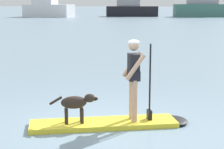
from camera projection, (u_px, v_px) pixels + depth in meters
The scene contains 7 objects.
ground_plane at pixel (104, 126), 8.01m from camera, with size 400.00×400.00×0.00m, color gray.
paddleboard at pixel (114, 123), 8.03m from camera, with size 3.36×1.72×0.10m.
person_paddler at pixel (134, 74), 7.90m from camera, with size 0.67×0.58×1.68m.
dog at pixel (76, 103), 7.83m from camera, with size 0.96×0.40×0.60m.
moored_boat_port at pixel (48, 7), 65.13m from camera, with size 8.80×4.66×11.45m.
moored_boat_center at pixel (131, 9), 67.08m from camera, with size 9.07×3.44×10.19m.
moored_boat_far_port at pixel (206, 7), 65.11m from camera, with size 11.38×4.92×11.31m.
Camera 1 is at (1.51, -7.52, 2.54)m, focal length 61.94 mm.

